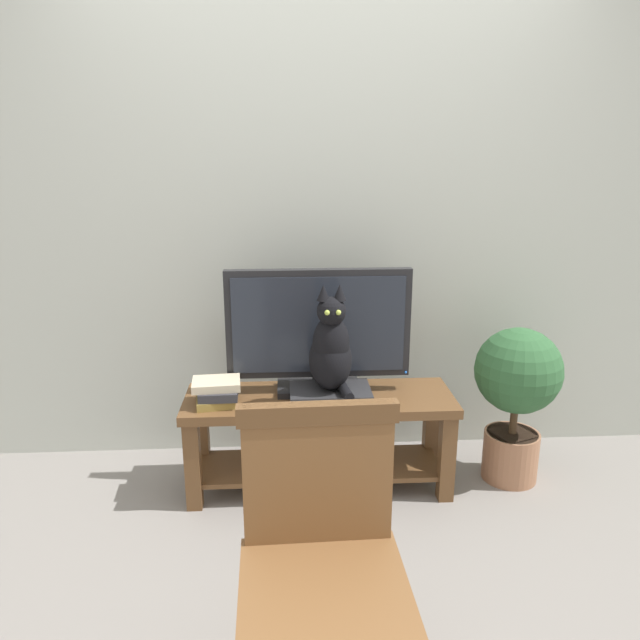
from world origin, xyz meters
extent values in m
plane|color=gray|center=(0.00, 0.00, 0.00)|extent=(12.00, 12.00, 0.00)
cube|color=#B7BCB2|center=(0.00, 0.94, 1.40)|extent=(7.00, 0.12, 2.80)
cube|color=brown|center=(-0.02, 0.46, 0.45)|extent=(1.27, 0.41, 0.04)
cube|color=brown|center=(-0.61, 0.30, 0.21)|extent=(0.07, 0.07, 0.43)
cube|color=brown|center=(0.56, 0.30, 0.21)|extent=(0.07, 0.07, 0.43)
cube|color=brown|center=(-0.61, 0.61, 0.21)|extent=(0.07, 0.07, 0.43)
cube|color=brown|center=(0.56, 0.61, 0.21)|extent=(0.07, 0.07, 0.43)
cube|color=brown|center=(-0.02, 0.46, 0.11)|extent=(1.17, 0.33, 0.02)
cube|color=black|center=(-0.02, 0.53, 0.49)|extent=(0.39, 0.20, 0.03)
cube|color=black|center=(-0.02, 0.53, 0.53)|extent=(0.06, 0.04, 0.05)
cube|color=black|center=(-0.02, 0.53, 0.81)|extent=(0.86, 0.05, 0.52)
cube|color=#232833|center=(-0.02, 0.50, 0.81)|extent=(0.80, 0.01, 0.45)
sphere|color=#2672F2|center=(0.39, 0.50, 0.57)|extent=(0.01, 0.01, 0.01)
cube|color=#2D2D30|center=(0.02, 0.38, 0.51)|extent=(0.37, 0.23, 0.07)
cube|color=black|center=(0.02, 0.26, 0.51)|extent=(0.22, 0.01, 0.03)
ellipsoid|color=black|center=(0.02, 0.38, 0.68)|extent=(0.19, 0.22, 0.28)
ellipsoid|color=black|center=(0.02, 0.36, 0.77)|extent=(0.16, 0.15, 0.25)
sphere|color=black|center=(0.02, 0.35, 0.92)|extent=(0.13, 0.13, 0.13)
cone|color=black|center=(-0.01, 0.35, 1.00)|extent=(0.06, 0.06, 0.07)
cone|color=black|center=(0.06, 0.35, 1.00)|extent=(0.06, 0.06, 0.07)
sphere|color=#B2C64C|center=(0.00, 0.29, 0.93)|extent=(0.02, 0.02, 0.02)
sphere|color=#B2C64C|center=(0.05, 0.29, 0.93)|extent=(0.02, 0.02, 0.02)
cylinder|color=black|center=(0.08, 0.31, 0.56)|extent=(0.07, 0.18, 0.04)
cylinder|color=brown|center=(-0.29, -0.62, 0.21)|extent=(0.04, 0.04, 0.42)
cylinder|color=brown|center=(0.11, -0.61, 0.21)|extent=(0.04, 0.04, 0.42)
cube|color=brown|center=(-0.09, -0.81, 0.44)|extent=(0.47, 0.47, 0.04)
cube|color=brown|center=(-0.09, -0.60, 0.68)|extent=(0.44, 0.05, 0.44)
cube|color=brown|center=(-0.09, -0.60, 0.87)|extent=(0.46, 0.06, 0.06)
cube|color=olive|center=(-0.50, 0.40, 0.49)|extent=(0.20, 0.19, 0.04)
cube|color=#2D2D33|center=(-0.48, 0.39, 0.53)|extent=(0.18, 0.17, 0.04)
cube|color=beige|center=(-0.50, 0.40, 0.57)|extent=(0.23, 0.17, 0.04)
cylinder|color=#9E6B4C|center=(0.93, 0.47, 0.12)|extent=(0.27, 0.27, 0.25)
cylinder|color=#332319|center=(0.93, 0.47, 0.24)|extent=(0.25, 0.25, 0.02)
cylinder|color=#4C3823|center=(0.93, 0.47, 0.33)|extent=(0.04, 0.04, 0.16)
sphere|color=#2D5B33|center=(0.93, 0.47, 0.57)|extent=(0.42, 0.42, 0.42)
camera|label=1|loc=(-0.18, -2.16, 1.59)|focal=33.74mm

